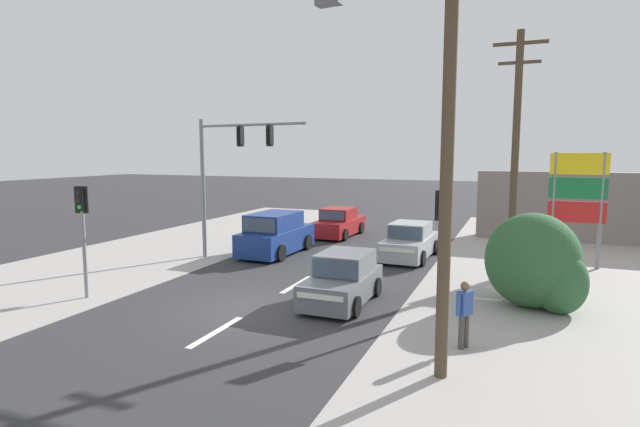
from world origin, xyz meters
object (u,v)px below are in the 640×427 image
utility_pole_midground_right (515,151)px  pedestal_signal_right_kerb (442,232)px  suv_oncoming_near (276,235)px  hatchback_oncoming_mid (343,280)px  pedestrian_at_kerb (464,311)px  utility_pole_foreground_right (443,89)px  pedestal_signal_left_kerb (83,223)px  sedan_kerbside_parked (410,242)px  sedan_crossing_left (339,223)px  shopping_plaza_sign (578,194)px  traffic_signal_mast (226,163)px

utility_pole_midground_right → pedestal_signal_right_kerb: size_ratio=2.47×
pedestal_signal_right_kerb → suv_oncoming_near: bearing=143.7°
hatchback_oncoming_mid → pedestrian_at_kerb: size_ratio=2.23×
utility_pole_foreground_right → pedestal_signal_left_kerb: size_ratio=3.06×
pedestal_signal_left_kerb → pedestrian_at_kerb: 11.63m
pedestrian_at_kerb → utility_pole_midground_right: bearing=83.3°
suv_oncoming_near → sedan_kerbside_parked: 6.00m
sedan_crossing_left → utility_pole_foreground_right: bearing=-63.7°
hatchback_oncoming_mid → pedestrian_at_kerb: bearing=-32.3°
pedestal_signal_right_kerb → sedan_kerbside_parked: (-2.41, 7.43, -1.71)m
pedestal_signal_left_kerb → pedestrian_at_kerb: pedestal_signal_left_kerb is taller
utility_pole_foreground_right → shopping_plaza_sign: utility_pole_foreground_right is taller
suv_oncoming_near → pedestrian_at_kerb: 12.31m
suv_oncoming_near → pedestal_signal_right_kerb: bearing=-36.3°
utility_pole_midground_right → suv_oncoming_near: size_ratio=1.93×
utility_pole_midground_right → pedestrian_at_kerb: 8.29m
utility_pole_foreground_right → suv_oncoming_near: (-8.72, 9.96, -4.94)m
hatchback_oncoming_mid → sedan_crossing_left: 12.23m
pedestal_signal_right_kerb → sedan_kerbside_parked: pedestal_signal_right_kerb is taller
sedan_crossing_left → pedestal_signal_left_kerb: bearing=-103.7°
pedestal_signal_right_kerb → sedan_crossing_left: pedestal_signal_right_kerb is taller
suv_oncoming_near → sedan_crossing_left: bearing=79.7°
sedan_kerbside_parked → pedestal_signal_left_kerb: bearing=-130.0°
sedan_kerbside_parked → traffic_signal_mast: bearing=-155.3°
utility_pole_foreground_right → shopping_plaza_sign: (3.60, 11.95, -2.84)m
utility_pole_foreground_right → suv_oncoming_near: bearing=131.2°
pedestal_signal_right_kerb → suv_oncoming_near: pedestal_signal_right_kerb is taller
pedestal_signal_left_kerb → pedestal_signal_right_kerb: bearing=12.7°
utility_pole_midground_right → sedan_kerbside_parked: size_ratio=2.05×
suv_oncoming_near → hatchback_oncoming_mid: suv_oncoming_near is taller
utility_pole_foreground_right → hatchback_oncoming_mid: size_ratio=2.99×
shopping_plaza_sign → pedestrian_at_kerb: shopping_plaza_sign is taller
hatchback_oncoming_mid → sedan_crossing_left: (-4.24, 11.47, 0.00)m
shopping_plaza_sign → hatchback_oncoming_mid: shopping_plaza_sign is taller
pedestrian_at_kerb → suv_oncoming_near: bearing=137.8°
shopping_plaza_sign → pedestal_signal_right_kerb: bearing=-116.8°
shopping_plaza_sign → suv_oncoming_near: 12.65m
traffic_signal_mast → pedestal_signal_right_kerb: 10.57m
traffic_signal_mast → hatchback_oncoming_mid: traffic_signal_mast is taller
utility_pole_foreground_right → sedan_crossing_left: size_ratio=2.55×
utility_pole_midground_right → pedestal_signal_right_kerb: bearing=-108.6°
utility_pole_midground_right → suv_oncoming_near: bearing=174.8°
pedestal_signal_left_kerb → sedan_crossing_left: bearing=76.3°
utility_pole_foreground_right → utility_pole_midground_right: size_ratio=1.24×
pedestrian_at_kerb → traffic_signal_mast: bearing=148.7°
hatchback_oncoming_mid → pedestal_signal_right_kerb: bearing=-4.6°
utility_pole_midground_right → sedan_crossing_left: bearing=143.9°
traffic_signal_mast → hatchback_oncoming_mid: bearing=-30.6°
utility_pole_foreground_right → hatchback_oncoming_mid: 7.44m
utility_pole_midground_right → pedestrian_at_kerb: bearing=-96.7°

